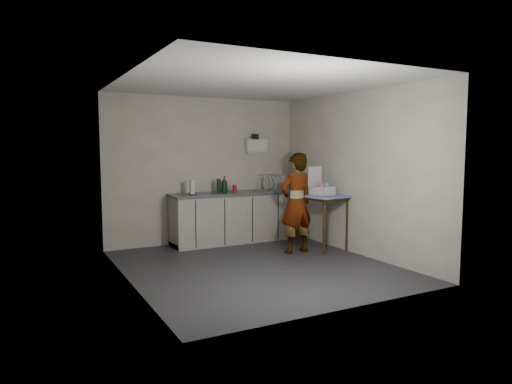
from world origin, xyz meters
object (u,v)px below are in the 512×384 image
paper_towel (192,188)px  bakery_box (321,188)px  kitchen_counter (232,219)px  dish_rack (270,186)px  soap_bottle (224,184)px  standing_man (296,203)px  side_table (325,202)px  dark_bottle (219,186)px  soda_can (234,189)px

paper_towel → bakery_box: 2.18m
kitchen_counter → dish_rack: bearing=2.8°
soap_bottle → dish_rack: bearing=3.9°
kitchen_counter → standing_man: bearing=-65.3°
kitchen_counter → paper_towel: bearing=-173.3°
side_table → dark_bottle: bearing=128.5°
dish_rack → bakery_box: 1.30m
soap_bottle → side_table: bearing=-45.3°
side_table → soda_can: soda_can is taller
kitchen_counter → soap_bottle: bearing=-170.7°
standing_man → soap_bottle: size_ratio=5.45×
side_table → soda_can: bearing=122.5°
standing_man → bakery_box: (0.50, 0.01, 0.22)m
kitchen_counter → dark_bottle: 0.66m
dark_bottle → kitchen_counter: bearing=1.8°
bakery_box → dish_rack: bearing=89.8°
dish_rack → bakery_box: bearing=-78.2°
soda_can → dark_bottle: size_ratio=0.55×
standing_man → dish_rack: 1.31m
dark_bottle → dish_rack: dish_rack is taller
paper_towel → standing_man: bearing=-40.4°
kitchen_counter → dark_bottle: bearing=-178.2°
bakery_box → kitchen_counter: bearing=119.1°
soap_bottle → standing_man: bearing=-59.2°
kitchen_counter → bakery_box: size_ratio=4.86×
soda_can → dish_rack: bearing=6.4°
paper_towel → dish_rack: size_ratio=0.59×
side_table → dish_rack: 1.38m
standing_man → paper_towel: bearing=-43.6°
side_table → dish_rack: bearing=94.3°
soda_can → bakery_box: 1.58m
standing_man → bakery_box: bearing=178.0°
standing_man → dish_rack: bearing=-103.6°
soap_bottle → soda_can: soap_bottle is taller
standing_man → dark_bottle: bearing=-59.3°
soap_bottle → dish_rack: (0.96, 0.07, -0.08)m
dish_rack → paper_towel: bearing=-175.3°
soap_bottle → bakery_box: 1.72m
soda_can → paper_towel: paper_towel is taller
soda_can → dark_bottle: bearing=172.4°
kitchen_counter → bakery_box: (1.07, -1.23, 0.61)m
side_table → soda_can: (-1.07, 1.25, 0.17)m
side_table → soap_bottle: soap_bottle is taller
dark_bottle → paper_towel: (-0.52, -0.08, -0.01)m
soap_bottle → dark_bottle: 0.11m
soda_can → bakery_box: (1.04, -1.18, 0.05)m
kitchen_counter → soda_can: bearing=-54.6°
kitchen_counter → standing_man: standing_man is taller
dish_rack → soda_can: bearing=-173.6°
standing_man → soap_bottle: (-0.73, 1.22, 0.25)m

